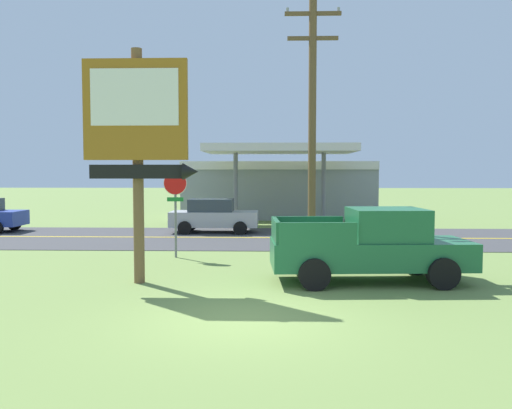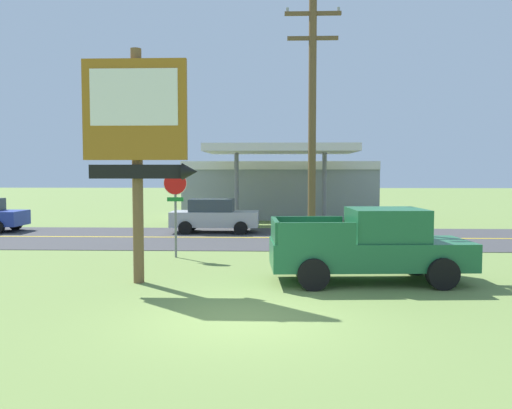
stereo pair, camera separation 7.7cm
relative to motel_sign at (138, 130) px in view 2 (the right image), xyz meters
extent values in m
plane|color=olive|center=(2.88, -3.27, -4.00)|extent=(180.00, 180.00, 0.00)
cube|color=#3D3D3F|center=(2.88, 9.73, -3.99)|extent=(140.00, 8.00, 0.02)
cube|color=gold|center=(2.88, 9.73, -3.98)|extent=(126.00, 0.20, 0.01)
cylinder|color=brown|center=(-0.06, 0.14, -0.95)|extent=(0.28, 0.28, 6.11)
cube|color=#996019|center=(-0.06, -0.04, 0.52)|extent=(2.69, 0.16, 2.57)
cube|color=white|center=(-0.06, -0.13, 0.82)|extent=(2.26, 0.03, 1.44)
cube|color=black|center=(-0.06, -0.04, -1.07)|extent=(2.42, 0.12, 0.36)
cone|color=black|center=(1.35, -0.04, -1.07)|extent=(0.40, 0.44, 0.44)
cylinder|color=slate|center=(0.14, 4.28, -2.90)|extent=(0.08, 0.08, 2.20)
cylinder|color=red|center=(0.14, 4.25, -1.45)|extent=(0.76, 0.03, 0.76)
cylinder|color=white|center=(0.14, 4.27, -1.45)|extent=(0.80, 0.01, 0.80)
cube|color=#19722D|center=(0.14, 4.25, -2.00)|extent=(0.56, 0.03, 0.14)
cylinder|color=brown|center=(4.78, 4.16, 0.32)|extent=(0.26, 0.26, 8.64)
cube|color=brown|center=(4.78, 4.16, 4.13)|extent=(1.86, 0.12, 0.12)
cube|color=brown|center=(4.78, 4.16, 3.33)|extent=(1.68, 0.12, 0.12)
cylinder|color=gray|center=(3.94, 4.16, 4.25)|extent=(0.10, 0.10, 0.14)
cylinder|color=gray|center=(5.61, 4.16, 4.25)|extent=(0.10, 0.10, 0.14)
cube|color=gray|center=(3.84, 21.21, -2.20)|extent=(12.00, 6.00, 3.60)
cube|color=silver|center=(3.84, 18.16, -0.65)|extent=(12.00, 0.12, 0.50)
cube|color=silver|center=(3.84, 15.21, 0.20)|extent=(8.00, 5.00, 0.40)
cylinder|color=slate|center=(1.44, 15.21, -1.90)|extent=(0.24, 0.24, 4.20)
cylinder|color=slate|center=(6.24, 15.21, -1.90)|extent=(0.24, 0.24, 4.20)
cube|color=#1E6038|center=(6.04, 0.44, -3.24)|extent=(5.31, 2.28, 0.72)
cube|color=#1E6038|center=(6.49, 0.47, -2.46)|extent=(2.01, 1.91, 0.84)
cube|color=#28333D|center=(7.38, 0.53, -2.46)|extent=(0.20, 1.66, 0.71)
cube|color=#1E6038|center=(4.46, 1.27, -2.60)|extent=(1.95, 0.24, 0.56)
cube|color=#1E6038|center=(4.58, -0.57, -2.60)|extent=(1.95, 0.24, 0.56)
cube|color=#1E6038|center=(3.55, 0.29, -2.60)|extent=(0.24, 1.88, 0.56)
cylinder|color=black|center=(7.59, 1.52, -3.60)|extent=(0.82, 0.33, 0.80)
cylinder|color=black|center=(7.71, -0.44, -3.60)|extent=(0.82, 0.33, 0.80)
cylinder|color=black|center=(4.37, 1.32, -3.60)|extent=(0.82, 0.33, 0.80)
cylinder|color=black|center=(4.49, -0.64, -3.60)|extent=(0.82, 0.33, 0.80)
cube|color=#A8AAAF|center=(0.64, 11.73, -3.32)|extent=(4.20, 1.76, 0.72)
cube|color=#2D3842|center=(0.49, 11.73, -2.66)|extent=(2.10, 1.56, 0.60)
cylinder|color=black|center=(1.95, 12.61, -3.68)|extent=(0.64, 0.24, 0.64)
cylinder|color=black|center=(1.95, 10.85, -3.68)|extent=(0.64, 0.24, 0.64)
cylinder|color=black|center=(-0.66, 12.61, -3.68)|extent=(0.64, 0.24, 0.64)
cylinder|color=black|center=(-0.66, 10.85, -3.68)|extent=(0.64, 0.24, 0.64)
cylinder|color=black|center=(-9.65, 12.61, -3.68)|extent=(0.64, 0.24, 0.64)
camera|label=1|loc=(3.46, -13.48, -1.10)|focal=36.81mm
camera|label=2|loc=(3.54, -13.48, -1.10)|focal=36.81mm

